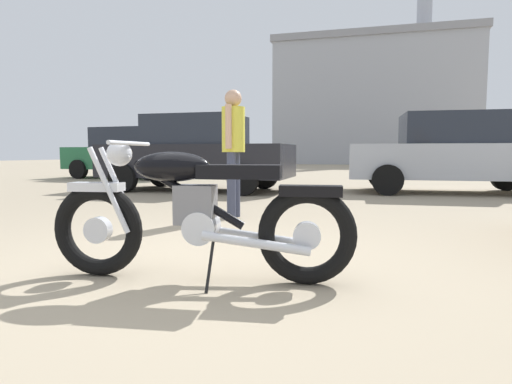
% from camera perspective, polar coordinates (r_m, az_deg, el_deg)
% --- Properties ---
extents(ground_plane, '(80.00, 80.00, 0.00)m').
position_cam_1_polar(ground_plane, '(3.23, -8.23, -10.15)').
color(ground_plane, gray).
extents(vintage_motorcycle, '(2.05, 0.70, 0.94)m').
position_cam_1_polar(vintage_motorcycle, '(2.91, -7.89, -2.78)').
color(vintage_motorcycle, black).
rests_on(vintage_motorcycle, ground_plane).
extents(bystander, '(0.30, 0.46, 1.66)m').
position_cam_1_polar(bystander, '(5.65, -3.00, 6.89)').
color(bystander, '#383D51').
rests_on(bystander, ground_plane).
extents(white_estate_far, '(4.24, 1.99, 1.67)m').
position_cam_1_polar(white_estate_far, '(15.05, -16.41, 4.95)').
color(white_estate_far, black).
rests_on(white_estate_far, ground_plane).
extents(dark_sedan_left, '(4.41, 2.40, 1.67)m').
position_cam_1_polar(dark_sedan_left, '(10.02, 24.38, 4.66)').
color(dark_sedan_left, black).
rests_on(dark_sedan_left, ground_plane).
extents(red_hatchback_near, '(4.34, 2.22, 1.67)m').
position_cam_1_polar(red_hatchback_near, '(9.81, -7.80, 5.07)').
color(red_hatchback_near, black).
rests_on(red_hatchback_near, ground_plane).
extents(industrial_building, '(15.42, 10.36, 20.09)m').
position_cam_1_polar(industrial_building, '(36.11, 15.28, 11.37)').
color(industrial_building, '#9EA0A8').
rests_on(industrial_building, ground_plane).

